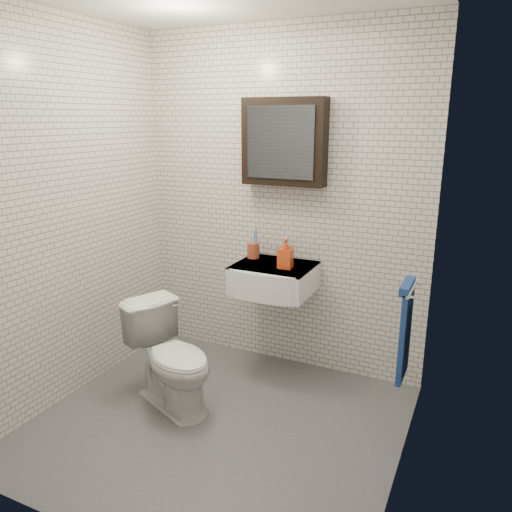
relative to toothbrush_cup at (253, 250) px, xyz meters
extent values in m
cube|color=#484A4F|center=(0.16, -0.87, -0.91)|extent=(2.20, 2.00, 0.01)
cube|color=silver|center=(0.16, 0.13, 0.34)|extent=(2.20, 0.02, 2.50)
cube|color=silver|center=(0.16, -1.87, 0.34)|extent=(2.20, 0.02, 2.50)
cube|color=silver|center=(-0.94, -0.87, 0.34)|extent=(0.02, 2.00, 2.50)
cube|color=silver|center=(1.26, -0.87, 0.34)|extent=(0.02, 2.00, 2.50)
cube|color=white|center=(0.21, -0.10, -0.16)|extent=(0.55, 0.45, 0.20)
cylinder|color=silver|center=(0.21, -0.08, -0.08)|extent=(0.31, 0.31, 0.02)
cylinder|color=silver|center=(0.21, -0.08, -0.07)|extent=(0.04, 0.04, 0.01)
cube|color=white|center=(0.21, -0.10, -0.07)|extent=(0.55, 0.45, 0.01)
cylinder|color=silver|center=(0.21, 0.07, -0.03)|extent=(0.06, 0.06, 0.06)
cylinder|color=silver|center=(0.21, 0.07, 0.03)|extent=(0.03, 0.03, 0.08)
cylinder|color=silver|center=(0.21, 0.01, 0.06)|extent=(0.02, 0.12, 0.02)
cube|color=silver|center=(0.21, 0.10, 0.08)|extent=(0.02, 0.09, 0.01)
cube|color=black|center=(0.21, 0.06, 0.79)|extent=(0.60, 0.14, 0.60)
cube|color=#3F444C|center=(0.21, -0.02, 0.79)|extent=(0.49, 0.01, 0.49)
cylinder|color=silver|center=(1.22, -0.52, 0.04)|extent=(0.02, 0.30, 0.02)
cylinder|color=silver|center=(1.24, -0.39, 0.04)|extent=(0.04, 0.02, 0.02)
cylinder|color=silver|center=(1.24, -0.65, 0.04)|extent=(0.04, 0.02, 0.02)
cube|color=#205C96|center=(1.21, -0.52, -0.23)|extent=(0.03, 0.26, 0.54)
cube|color=#205C96|center=(1.20, -0.52, 0.05)|extent=(0.05, 0.26, 0.05)
cylinder|color=#A14128|center=(0.00, 0.00, -0.01)|extent=(0.11, 0.11, 0.11)
cylinder|color=white|center=(-0.02, -0.01, 0.07)|extent=(0.02, 0.03, 0.22)
cylinder|color=#3F7EC9|center=(0.01, -0.01, 0.06)|extent=(0.02, 0.02, 0.20)
cylinder|color=white|center=(-0.01, 0.02, 0.07)|extent=(0.03, 0.04, 0.23)
cylinder|color=#3F7EC9|center=(0.02, 0.01, 0.06)|extent=(0.03, 0.05, 0.20)
imported|color=orange|center=(0.32, -0.14, 0.04)|extent=(0.10, 0.11, 0.21)
imported|color=white|center=(-0.21, -0.79, -0.57)|extent=(0.78, 0.63, 0.69)
camera|label=1|loc=(1.56, -3.24, 0.96)|focal=35.00mm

